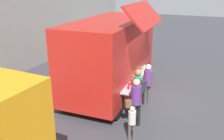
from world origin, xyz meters
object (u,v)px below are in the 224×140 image
(trash_bin, at_px, (100,55))
(customer_mid_with_backpack, at_px, (138,88))
(customer_rear_waiting, at_px, (135,99))
(child_near_queue, at_px, (132,120))
(food_truck_main, at_px, (111,54))
(customer_front_ordering, at_px, (148,81))

(trash_bin, xyz_separation_m, customer_mid_with_backpack, (-4.97, -3.97, 0.55))
(trash_bin, distance_m, customer_rear_waiting, 7.11)
(child_near_queue, bearing_deg, trash_bin, -0.58)
(trash_bin, bearing_deg, food_truck_main, -146.85)
(food_truck_main, distance_m, customer_rear_waiting, 2.95)
(food_truck_main, relative_size, trash_bin, 5.81)
(child_near_queue, bearing_deg, customer_front_ordering, -28.34)
(food_truck_main, bearing_deg, child_near_queue, -148.82)
(trash_bin, height_order, customer_rear_waiting, customer_rear_waiting)
(customer_front_ordering, height_order, child_near_queue, customer_front_ordering)
(food_truck_main, bearing_deg, customer_mid_with_backpack, -133.19)
(food_truck_main, distance_m, trash_bin, 4.41)
(customer_mid_with_backpack, bearing_deg, child_near_queue, 145.78)
(customer_mid_with_backpack, bearing_deg, food_truck_main, 3.30)
(trash_bin, relative_size, customer_front_ordering, 0.59)
(customer_mid_with_backpack, bearing_deg, customer_front_ordering, -51.06)
(food_truck_main, xyz_separation_m, trash_bin, (3.55, 2.32, -1.20))
(trash_bin, relative_size, customer_mid_with_backpack, 0.57)
(child_near_queue, bearing_deg, customer_rear_waiting, -22.25)
(food_truck_main, distance_m, child_near_queue, 3.70)
(customer_front_ordering, xyz_separation_m, customer_rear_waiting, (-1.70, -0.09, 0.01))
(trash_bin, relative_size, child_near_queue, 0.87)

